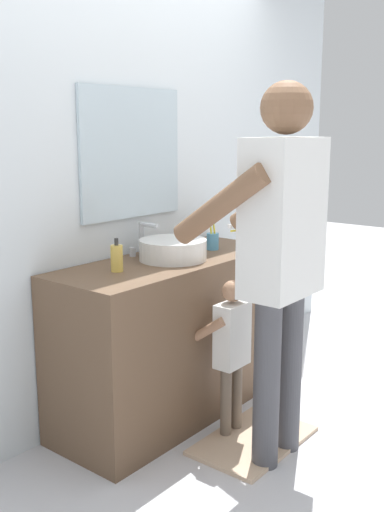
# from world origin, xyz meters

# --- Properties ---
(ground_plane) EXTENTS (14.00, 14.00, 0.00)m
(ground_plane) POSITION_xyz_m (0.00, 0.00, 0.00)
(ground_plane) COLOR silver
(back_wall) EXTENTS (4.40, 0.10, 2.70)m
(back_wall) POSITION_xyz_m (0.00, 0.62, 1.35)
(back_wall) COLOR silver
(back_wall) RESTS_ON ground
(vanity_cabinet) EXTENTS (1.39, 0.54, 0.88)m
(vanity_cabinet) POSITION_xyz_m (0.00, 0.30, 0.44)
(vanity_cabinet) COLOR brown
(vanity_cabinet) RESTS_ON ground
(sink_basin) EXTENTS (0.36, 0.36, 0.11)m
(sink_basin) POSITION_xyz_m (0.00, 0.28, 0.93)
(sink_basin) COLOR silver
(sink_basin) RESTS_ON vanity_cabinet
(faucet) EXTENTS (0.18, 0.14, 0.18)m
(faucet) POSITION_xyz_m (0.00, 0.50, 0.96)
(faucet) COLOR #B7BABF
(faucet) RESTS_ON vanity_cabinet
(toothbrush_cup) EXTENTS (0.07, 0.07, 0.21)m
(toothbrush_cup) POSITION_xyz_m (0.35, 0.28, 0.93)
(toothbrush_cup) COLOR #4C8EB2
(toothbrush_cup) RESTS_ON vanity_cabinet
(soap_bottle) EXTENTS (0.06, 0.06, 0.17)m
(soap_bottle) POSITION_xyz_m (-0.37, 0.32, 0.94)
(soap_bottle) COLOR gold
(soap_bottle) RESTS_ON vanity_cabinet
(bath_mat) EXTENTS (0.64, 0.40, 0.02)m
(bath_mat) POSITION_xyz_m (0.00, -0.25, 0.01)
(bath_mat) COLOR #CCAD8E
(bath_mat) RESTS_ON ground
(child_toddler) EXTENTS (0.25, 0.25, 0.83)m
(child_toddler) POSITION_xyz_m (0.00, -0.10, 0.49)
(child_toddler) COLOR #6B5B4C
(child_toddler) RESTS_ON ground
(adult_parent) EXTENTS (0.55, 0.57, 1.76)m
(adult_parent) POSITION_xyz_m (-0.04, -0.39, 1.06)
(adult_parent) COLOR #47474C
(adult_parent) RESTS_ON ground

